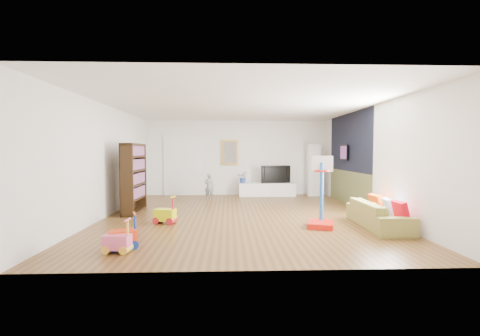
{
  "coord_description": "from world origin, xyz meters",
  "views": [
    {
      "loc": [
        -0.3,
        -7.9,
        1.57
      ],
      "look_at": [
        0.0,
        0.4,
        1.15
      ],
      "focal_mm": 24.0,
      "sensor_mm": 36.0,
      "label": 1
    }
  ],
  "objects_px": {
    "bookshelf": "(134,178)",
    "basketball_hoop": "(321,191)",
    "sofa": "(378,215)",
    "media_console": "(267,189)"
  },
  "relations": [
    {
      "from": "bookshelf",
      "to": "basketball_hoop",
      "type": "bearing_deg",
      "value": -21.16
    },
    {
      "from": "basketball_hoop",
      "to": "sofa",
      "type": "bearing_deg",
      "value": 15.97
    },
    {
      "from": "media_console",
      "to": "sofa",
      "type": "bearing_deg",
      "value": -69.42
    },
    {
      "from": "bookshelf",
      "to": "sofa",
      "type": "distance_m",
      "value": 5.87
    },
    {
      "from": "bookshelf",
      "to": "media_console",
      "type": "bearing_deg",
      "value": 38.77
    },
    {
      "from": "sofa",
      "to": "basketball_hoop",
      "type": "relative_size",
      "value": 1.23
    },
    {
      "from": "media_console",
      "to": "basketball_hoop",
      "type": "bearing_deg",
      "value": -82.69
    },
    {
      "from": "bookshelf",
      "to": "sofa",
      "type": "height_order",
      "value": "bookshelf"
    },
    {
      "from": "media_console",
      "to": "sofa",
      "type": "xyz_separation_m",
      "value": [
        1.75,
        -4.8,
        0.04
      ]
    },
    {
      "from": "sofa",
      "to": "basketball_hoop",
      "type": "height_order",
      "value": "basketball_hoop"
    }
  ]
}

